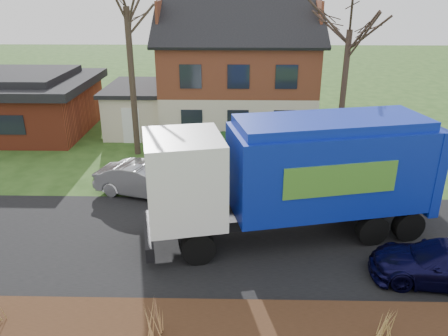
{
  "coord_description": "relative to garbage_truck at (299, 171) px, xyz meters",
  "views": [
    {
      "loc": [
        1.73,
        -13.52,
        8.38
      ],
      "look_at": [
        1.39,
        2.5,
        1.81
      ],
      "focal_mm": 35.0,
      "sensor_mm": 36.0,
      "label": 1
    }
  ],
  "objects": [
    {
      "name": "main_house",
      "position": [
        -2.54,
        13.37,
        1.51
      ],
      "size": [
        12.95,
        8.95,
        9.26
      ],
      "color": "beige",
      "rests_on": "ground"
    },
    {
      "name": "tree_front_east",
      "position": [
        3.37,
        8.35,
        5.11
      ],
      "size": [
        3.38,
        3.38,
        9.38
      ],
      "color": "#3A2A22",
      "rests_on": "ground"
    },
    {
      "name": "grass_clump_east",
      "position": [
        1.45,
        -5.58,
        -1.76
      ],
      "size": [
        0.37,
        0.3,
        0.92
      ],
      "color": "tan",
      "rests_on": "mulch_verge"
    },
    {
      "name": "grass_clump_mid",
      "position": [
        -4.22,
        -5.5,
        -1.71
      ],
      "size": [
        0.36,
        0.3,
        1.02
      ],
      "color": "tan",
      "rests_on": "mulch_verge"
    },
    {
      "name": "road",
      "position": [
        -4.03,
        -0.54,
        -2.51
      ],
      "size": [
        80.0,
        7.0,
        0.02
      ],
      "primitive_type": "cube",
      "color": "black",
      "rests_on": "ground"
    },
    {
      "name": "ground",
      "position": [
        -4.03,
        -0.54,
        -2.52
      ],
      "size": [
        120.0,
        120.0,
        0.0
      ],
      "primitive_type": "plane",
      "color": "#264517",
      "rests_on": "ground"
    },
    {
      "name": "silver_sedan",
      "position": [
        -6.15,
        3.22,
        -1.82
      ],
      "size": [
        4.54,
        2.65,
        1.41
      ],
      "primitive_type": "imported",
      "rotation": [
        0.0,
        0.0,
        1.28
      ],
      "color": "#95979C",
      "rests_on": "ground"
    },
    {
      "name": "navy_wagon",
      "position": [
        4.25,
        -2.72,
        -1.87
      ],
      "size": [
        4.72,
        2.48,
        1.31
      ],
      "primitive_type": "imported",
      "rotation": [
        0.0,
        0.0,
        -1.72
      ],
      "color": "black",
      "rests_on": "ground"
    },
    {
      "name": "ranch_house",
      "position": [
        -16.03,
        12.46,
        -0.71
      ],
      "size": [
        9.8,
        8.2,
        3.7
      ],
      "color": "#973820",
      "rests_on": "ground"
    },
    {
      "name": "garbage_truck",
      "position": [
        0.0,
        0.0,
        0.0
      ],
      "size": [
        10.56,
        4.86,
        4.38
      ],
      "rotation": [
        0.0,
        0.0,
        0.22
      ],
      "color": "black",
      "rests_on": "ground"
    }
  ]
}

